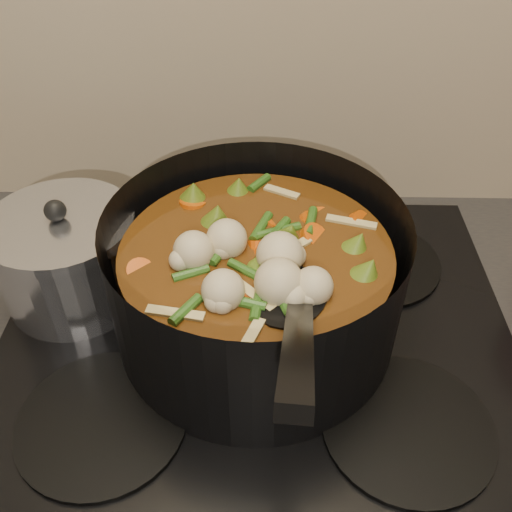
{
  "coord_description": "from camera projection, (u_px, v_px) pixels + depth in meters",
  "views": [
    {
      "loc": [
        0.01,
        1.47,
        1.46
      ],
      "look_at": [
        -0.0,
        1.94,
        1.05
      ],
      "focal_mm": 40.0,
      "sensor_mm": 36.0,
      "label": 1
    }
  ],
  "objects": [
    {
      "name": "counter",
      "position": [
        257.0,
        511.0,
        1.01
      ],
      "size": [
        2.64,
        0.64,
        0.91
      ],
      "color": "brown",
      "rests_on": "ground"
    },
    {
      "name": "stovetop",
      "position": [
        257.0,
        337.0,
        0.7
      ],
      "size": [
        0.62,
        0.54,
        0.03
      ],
      "color": "black",
      "rests_on": "counter"
    },
    {
      "name": "stockpot",
      "position": [
        256.0,
        282.0,
        0.65
      ],
      "size": [
        0.41,
        0.49,
        0.24
      ],
      "rotation": [
        0.0,
        0.0,
        -0.27
      ],
      "color": "black",
      "rests_on": "stovetop"
    },
    {
      "name": "saucepan",
      "position": [
        69.0,
        258.0,
        0.71
      ],
      "size": [
        0.18,
        0.18,
        0.15
      ],
      "rotation": [
        0.0,
        0.0,
        0.19
      ],
      "color": "silver",
      "rests_on": "stovetop"
    }
  ]
}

